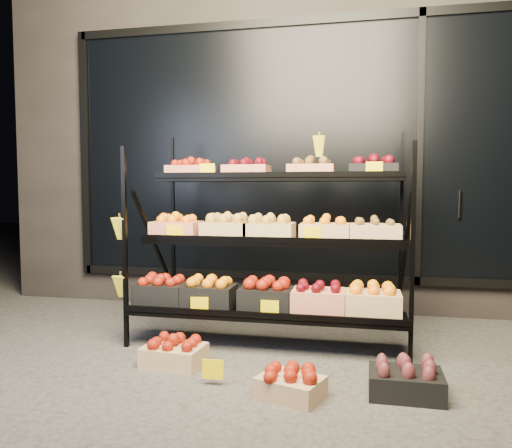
# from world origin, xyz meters

# --- Properties ---
(ground) EXTENTS (24.00, 24.00, 0.00)m
(ground) POSITION_xyz_m (0.00, 0.00, 0.00)
(ground) COLOR #514F4C
(ground) RESTS_ON ground
(building) EXTENTS (6.00, 2.08, 3.50)m
(building) POSITION_xyz_m (0.00, 2.59, 1.75)
(building) COLOR #2D2826
(building) RESTS_ON ground
(display_rack) EXTENTS (2.18, 1.02, 1.73)m
(display_rack) POSITION_xyz_m (-0.01, 0.60, 0.79)
(display_rack) COLOR black
(display_rack) RESTS_ON ground
(tag_floor_a) EXTENTS (0.13, 0.01, 0.12)m
(tag_floor_a) POSITION_xyz_m (-0.17, -0.40, 0.06)
(tag_floor_a) COLOR #FFE000
(tag_floor_a) RESTS_ON ground
(floor_crate_left) EXTENTS (0.42, 0.33, 0.20)m
(floor_crate_left) POSITION_xyz_m (-0.53, -0.12, 0.09)
(floor_crate_left) COLOR tan
(floor_crate_left) RESTS_ON ground
(floor_crate_midright) EXTENTS (0.42, 0.36, 0.19)m
(floor_crate_midright) POSITION_xyz_m (0.31, -0.48, 0.09)
(floor_crate_midright) COLOR tan
(floor_crate_midright) RESTS_ON ground
(floor_crate_right) EXTENTS (0.41, 0.31, 0.21)m
(floor_crate_right) POSITION_xyz_m (0.96, -0.31, 0.10)
(floor_crate_right) COLOR black
(floor_crate_right) RESTS_ON ground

